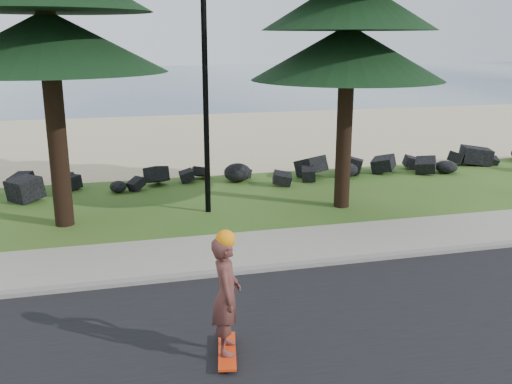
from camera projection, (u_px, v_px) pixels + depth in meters
ground at (235, 256)px, 11.66m from camera, size 160.00×160.00×0.00m
road at (307, 380)px, 7.45m from camera, size 160.00×7.00×0.02m
kerb at (244, 271)px, 10.80m from camera, size 160.00×0.20×0.10m
sidewalk at (232, 251)px, 11.83m from camera, size 160.00×2.00×0.08m
beach_sand at (165, 138)px, 25.21m from camera, size 160.00×15.00×0.01m
ocean at (131, 80)px, 59.33m from camera, size 160.00×58.00×0.01m
seawall_boulders at (195, 188)px, 16.89m from camera, size 60.00×2.40×1.10m
lamp_post at (204, 46)px, 13.56m from camera, size 0.25×0.14×8.14m
skateboarder at (226, 296)px, 7.74m from camera, size 0.51×1.03×1.86m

